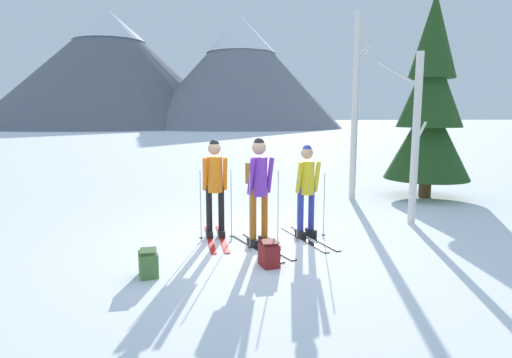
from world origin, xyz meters
TOP-DOWN VIEW (x-y plane):
  - ground_plane at (0.00, 0.00)m, footprint 400.00×400.00m
  - skier_in_orange at (-0.50, 0.28)m, footprint 0.61×1.71m
  - skier_in_purple at (0.18, -0.32)m, footprint 0.81×1.69m
  - skier_in_yellow at (1.13, 0.01)m, footprint 0.63×1.73m
  - pine_tree_near at (5.47, 3.13)m, footprint 2.23×2.23m
  - birch_tree_tall at (3.56, 0.58)m, footprint 1.03×0.65m
  - birch_tree_slender at (3.43, 3.26)m, footprint 0.53×0.34m
  - backpack_on_snow_front at (0.14, -1.33)m, footprint 0.29×0.35m
  - backpack_on_snow_beside at (-1.59, -1.42)m, footprint 0.29×0.36m
  - mountain_ridge_distant at (-4.97, 75.13)m, footprint 65.02×50.95m

SIDE VIEW (x-z plane):
  - ground_plane at x=0.00m, z-range 0.00..0.00m
  - backpack_on_snow_front at x=0.14m, z-range 0.00..0.38m
  - backpack_on_snow_beside at x=-1.59m, z-range 0.00..0.38m
  - skier_in_yellow at x=1.13m, z-range 0.08..1.77m
  - skier_in_orange at x=-0.50m, z-range 0.10..1.89m
  - skier_in_purple at x=0.18m, z-range 0.13..1.98m
  - birch_tree_tall at x=3.56m, z-range 0.05..3.50m
  - birch_tree_slender at x=3.43m, z-range 0.04..4.87m
  - pine_tree_near at x=5.47m, z-range -0.23..5.15m
  - mountain_ridge_distant at x=-4.97m, z-range -0.19..21.41m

